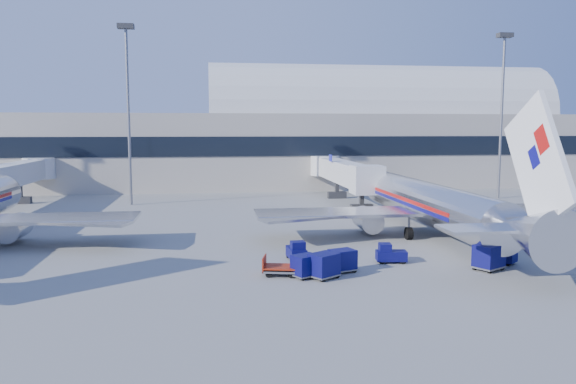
{
  "coord_description": "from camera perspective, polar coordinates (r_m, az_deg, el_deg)",
  "views": [
    {
      "loc": [
        -9.74,
        -43.25,
        9.79
      ],
      "look_at": [
        -3.01,
        6.0,
        4.1
      ],
      "focal_mm": 35.0,
      "sensor_mm": 36.0,
      "label": 1
    }
  ],
  "objects": [
    {
      "name": "barrier_near",
      "position": [
        53.9,
        23.41,
        -4.0
      ],
      "size": [
        3.0,
        0.55,
        0.9
      ],
      "primitive_type": "cube",
      "color": "#9E9E96",
      "rests_on": "ground"
    },
    {
      "name": "cart_train_a",
      "position": [
        38.69,
        5.55,
        -6.9
      ],
      "size": [
        2.09,
        1.84,
        1.54
      ],
      "rotation": [
        0.0,
        0.0,
        0.34
      ],
      "color": "#0A0A4B",
      "rests_on": "ground"
    },
    {
      "name": "terminal",
      "position": [
        99.32,
        -10.05,
        5.12
      ],
      "size": [
        170.0,
        28.15,
        21.0
      ],
      "color": "#B2AA9E",
      "rests_on": "ground"
    },
    {
      "name": "tug_lead",
      "position": [
        41.82,
        10.33,
        -6.2
      ],
      "size": [
        2.31,
        1.35,
        1.43
      ],
      "rotation": [
        0.0,
        0.0,
        -0.12
      ],
      "color": "#0A0A4B",
      "rests_on": "ground"
    },
    {
      "name": "cart_train_c",
      "position": [
        37.15,
        1.8,
        -7.47
      ],
      "size": [
        2.13,
        1.98,
        1.51
      ],
      "rotation": [
        0.0,
        0.0,
        0.51
      ],
      "color": "#0A0A4B",
      "rests_on": "ground"
    },
    {
      "name": "ground",
      "position": [
        45.4,
        4.82,
        -5.95
      ],
      "size": [
        260.0,
        260.0,
        0.0
      ],
      "primitive_type": "plane",
      "color": "gray",
      "rests_on": "ground"
    },
    {
      "name": "airliner_main",
      "position": [
        52.13,
        14.55,
        -1.25
      ],
      "size": [
        32.0,
        37.26,
        12.07
      ],
      "color": "silver",
      "rests_on": "ground"
    },
    {
      "name": "mast_east",
      "position": [
        83.49,
        20.96,
        9.53
      ],
      "size": [
        2.0,
        1.2,
        22.6
      ],
      "color": "slate",
      "rests_on": "ground"
    },
    {
      "name": "jetbridge_near",
      "position": [
        76.29,
        5.38,
        2.09
      ],
      "size": [
        4.4,
        27.5,
        6.25
      ],
      "color": "silver",
      "rests_on": "ground"
    },
    {
      "name": "cart_train_b",
      "position": [
        36.99,
        3.67,
        -7.42
      ],
      "size": [
        2.36,
        2.24,
        1.65
      ],
      "rotation": [
        0.0,
        0.0,
        0.61
      ],
      "color": "#0A0A4B",
      "rests_on": "ground"
    },
    {
      "name": "cart_open_red",
      "position": [
        37.71,
        -0.66,
        -7.8
      ],
      "size": [
        2.69,
        2.17,
        0.64
      ],
      "rotation": [
        0.0,
        0.0,
        -0.23
      ],
      "color": "slate",
      "rests_on": "ground"
    },
    {
      "name": "tug_right",
      "position": [
        43.91,
        20.44,
        -5.8
      ],
      "size": [
        2.54,
        2.66,
        1.6
      ],
      "rotation": [
        0.0,
        0.0,
        -0.85
      ],
      "color": "#0A0A4B",
      "rests_on": "ground"
    },
    {
      "name": "mast_west",
      "position": [
        74.14,
        -15.98,
        10.15
      ],
      "size": [
        2.0,
        1.2,
        22.6
      ],
      "color": "slate",
      "rests_on": "ground"
    },
    {
      "name": "tug_left",
      "position": [
        41.82,
        0.87,
        -6.04
      ],
      "size": [
        1.32,
        2.4,
        1.52
      ],
      "rotation": [
        0.0,
        0.0,
        1.64
      ],
      "color": "#0A0A4B",
      "rests_on": "ground"
    },
    {
      "name": "barrier_mid",
      "position": [
        55.67,
        26.32,
        -3.82
      ],
      "size": [
        3.0,
        0.55,
        0.9
      ],
      "primitive_type": "cube",
      "color": "#9E9E96",
      "rests_on": "ground"
    },
    {
      "name": "cart_solo_near",
      "position": [
        41.41,
        19.73,
        -6.19
      ],
      "size": [
        2.52,
        2.34,
        1.78
      ],
      "rotation": [
        0.0,
        0.0,
        0.52
      ],
      "color": "#0A0A4B",
      "rests_on": "ground"
    },
    {
      "name": "jetbridge_mid",
      "position": [
        78.28,
        -26.13,
        1.56
      ],
      "size": [
        4.4,
        27.5,
        6.25
      ],
      "color": "silver",
      "rests_on": "ground"
    }
  ]
}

